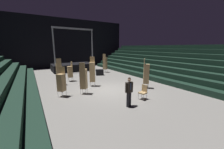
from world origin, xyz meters
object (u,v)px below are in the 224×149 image
chair_stack_front_right (61,82)px  chair_stack_mid_right (59,72)px  chair_stack_rear_right (146,74)px  stage_riser (73,66)px  chair_stack_mid_left (92,72)px  chair_stack_mid_centre (84,78)px  chair_stack_front_left (70,71)px  chair_stack_rear_left (105,63)px  equipment_road_case (100,72)px  loose_chair_near_man (143,91)px  man_with_tie (129,90)px

chair_stack_front_right → chair_stack_mid_right: chair_stack_mid_right is taller
chair_stack_rear_right → stage_riser: bearing=-126.1°
chair_stack_front_right → chair_stack_mid_right: size_ratio=0.86×
chair_stack_mid_left → chair_stack_mid_right: bearing=-8.7°
stage_riser → chair_stack_mid_centre: 10.68m
chair_stack_front_left → chair_stack_rear_left: 5.84m
chair_stack_mid_left → chair_stack_mid_centre: chair_stack_mid_left is taller
stage_riser → equipment_road_case: (1.84, -5.05, -0.26)m
loose_chair_near_man → chair_stack_front_right: bearing=41.7°
chair_stack_rear_right → loose_chair_near_man: 2.62m
man_with_tie → chair_stack_front_left: size_ratio=0.88×
chair_stack_front_left → chair_stack_rear_right: (4.71, -5.63, 0.25)m
chair_stack_mid_left → chair_stack_rear_left: bearing=-98.3°
chair_stack_front_right → chair_stack_mid_right: 3.20m
chair_stack_front_right → loose_chair_near_man: bearing=-167.0°
chair_stack_rear_left → loose_chair_near_man: 10.08m
chair_stack_rear_right → chair_stack_mid_centre: bearing=-64.7°
chair_stack_mid_centre → man_with_tie: bearing=-28.0°
chair_stack_front_left → chair_stack_mid_right: 1.46m
stage_riser → chair_stack_front_left: stage_riser is taller
chair_stack_mid_right → chair_stack_mid_centre: bearing=-73.7°
chair_stack_mid_left → chair_stack_mid_right: chair_stack_mid_left is taller
chair_stack_front_right → chair_stack_mid_left: (2.83, 1.26, 0.25)m
chair_stack_front_left → loose_chair_near_man: (2.81, -7.29, -0.45)m
chair_stack_front_right → chair_stack_rear_left: 9.47m
chair_stack_mid_right → equipment_road_case: chair_stack_mid_right is taller
chair_stack_mid_left → equipment_road_case: 4.76m
equipment_road_case → loose_chair_near_man: size_ratio=0.95×
man_with_tie → chair_stack_front_left: (-1.29, 7.68, 0.01)m
stage_riser → chair_stack_rear_left: 5.03m
chair_stack_mid_right → loose_chair_near_man: size_ratio=2.53×
chair_stack_front_left → equipment_road_case: 4.02m
chair_stack_mid_right → loose_chair_near_man: bearing=-58.7°
chair_stack_mid_right → chair_stack_mid_centre: (1.03, -3.44, -0.04)m
man_with_tie → chair_stack_mid_centre: 3.70m
chair_stack_rear_right → chair_stack_front_right: bearing=-63.5°
stage_riser → chair_stack_rear_left: size_ratio=2.34×
stage_riser → man_with_tie: stage_riser is taller
chair_stack_front_right → chair_stack_mid_right: (0.45, 3.16, 0.17)m
chair_stack_mid_right → chair_stack_rear_right: 7.59m
chair_stack_mid_left → loose_chair_near_man: size_ratio=2.71×
chair_stack_mid_centre → chair_stack_mid_right: bearing=145.7°
chair_stack_rear_left → chair_stack_rear_right: bearing=-31.6°
man_with_tie → chair_stack_mid_centre: (-1.44, 3.41, 0.18)m
equipment_road_case → chair_stack_mid_right: bearing=-158.5°
chair_stack_mid_centre → loose_chair_near_man: chair_stack_mid_centre is taller
stage_riser → chair_stack_rear_right: bearing=-76.9°
chair_stack_front_left → loose_chair_near_man: 7.82m
chair_stack_front_left → chair_stack_rear_right: 7.34m
chair_stack_mid_left → man_with_tie: bearing=120.9°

